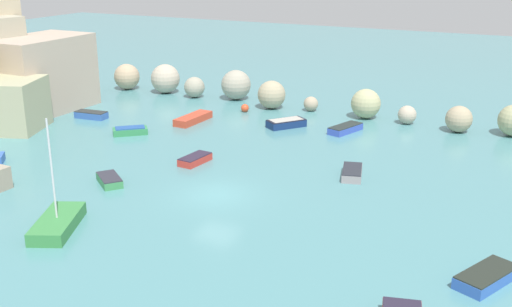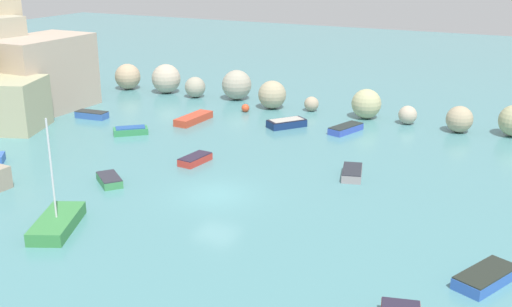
{
  "view_description": "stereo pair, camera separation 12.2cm",
  "coord_description": "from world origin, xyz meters",
  "px_view_note": "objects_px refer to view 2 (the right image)",
  "views": [
    {
      "loc": [
        16.8,
        -28.87,
        13.47
      ],
      "look_at": [
        0.0,
        5.1,
        1.0
      ],
      "focal_mm": 43.93,
      "sensor_mm": 36.0,
      "label": 1
    },
    {
      "loc": [
        16.91,
        -28.81,
        13.47
      ],
      "look_at": [
        0.0,
        5.1,
        1.0
      ],
      "focal_mm": 43.93,
      "sensor_mm": 36.0,
      "label": 2
    }
  ],
  "objects_px": {
    "moored_boat_5": "(92,115)",
    "moored_boat_8": "(195,159)",
    "moored_boat_1": "(287,123)",
    "moored_boat_9": "(194,119)",
    "moored_boat_3": "(352,173)",
    "moored_boat_10": "(346,129)",
    "moored_boat_11": "(486,277)",
    "channel_buoy": "(245,108)",
    "moored_boat_7": "(109,180)",
    "moored_boat_4": "(131,131)",
    "moored_boat_0": "(57,223)"
  },
  "relations": [
    {
      "from": "moored_boat_4",
      "to": "moored_boat_10",
      "type": "distance_m",
      "value": 16.44
    },
    {
      "from": "channel_buoy",
      "to": "moored_boat_11",
      "type": "relative_size",
      "value": 0.2
    },
    {
      "from": "moored_boat_0",
      "to": "moored_boat_5",
      "type": "bearing_deg",
      "value": 11.19
    },
    {
      "from": "moored_boat_0",
      "to": "moored_boat_7",
      "type": "relative_size",
      "value": 2.34
    },
    {
      "from": "moored_boat_4",
      "to": "moored_boat_11",
      "type": "bearing_deg",
      "value": 115.98
    },
    {
      "from": "moored_boat_1",
      "to": "moored_boat_9",
      "type": "bearing_deg",
      "value": 141.98
    },
    {
      "from": "moored_boat_10",
      "to": "moored_boat_1",
      "type": "bearing_deg",
      "value": 116.16
    },
    {
      "from": "channel_buoy",
      "to": "moored_boat_7",
      "type": "distance_m",
      "value": 19.04
    },
    {
      "from": "moored_boat_9",
      "to": "moored_boat_10",
      "type": "distance_m",
      "value": 12.34
    },
    {
      "from": "moored_boat_11",
      "to": "moored_boat_8",
      "type": "bearing_deg",
      "value": 91.82
    },
    {
      "from": "moored_boat_9",
      "to": "moored_boat_10",
      "type": "xyz_separation_m",
      "value": [
        12.04,
        2.7,
        -0.01
      ]
    },
    {
      "from": "moored_boat_9",
      "to": "moored_boat_11",
      "type": "relative_size",
      "value": 1.16
    },
    {
      "from": "moored_boat_11",
      "to": "moored_boat_10",
      "type": "bearing_deg",
      "value": 57.39
    },
    {
      "from": "moored_boat_3",
      "to": "moored_boat_10",
      "type": "bearing_deg",
      "value": 5.43
    },
    {
      "from": "moored_boat_9",
      "to": "moored_boat_7",
      "type": "bearing_deg",
      "value": 13.96
    },
    {
      "from": "moored_boat_10",
      "to": "moored_boat_3",
      "type": "bearing_deg",
      "value": -141.53
    },
    {
      "from": "moored_boat_1",
      "to": "moored_boat_11",
      "type": "height_order",
      "value": "moored_boat_1"
    },
    {
      "from": "moored_boat_10",
      "to": "moored_boat_7",
      "type": "bearing_deg",
      "value": 169.28
    },
    {
      "from": "moored_boat_0",
      "to": "moored_boat_7",
      "type": "xyz_separation_m",
      "value": [
        -1.77,
        6.24,
        -0.11
      ]
    },
    {
      "from": "moored_boat_8",
      "to": "moored_boat_4",
      "type": "bearing_deg",
      "value": -108.22
    },
    {
      "from": "moored_boat_1",
      "to": "moored_boat_7",
      "type": "height_order",
      "value": "moored_boat_1"
    },
    {
      "from": "moored_boat_1",
      "to": "moored_boat_9",
      "type": "distance_m",
      "value": 7.65
    },
    {
      "from": "channel_buoy",
      "to": "moored_boat_9",
      "type": "distance_m",
      "value": 5.3
    },
    {
      "from": "moored_boat_8",
      "to": "moored_boat_1",
      "type": "bearing_deg",
      "value": 175.92
    },
    {
      "from": "moored_boat_4",
      "to": "channel_buoy",
      "type": "bearing_deg",
      "value": -156.63
    },
    {
      "from": "moored_boat_0",
      "to": "moored_boat_1",
      "type": "relative_size",
      "value": 1.8
    },
    {
      "from": "moored_boat_3",
      "to": "moored_boat_9",
      "type": "distance_m",
      "value": 16.93
    },
    {
      "from": "moored_boat_5",
      "to": "moored_boat_9",
      "type": "relative_size",
      "value": 0.7
    },
    {
      "from": "channel_buoy",
      "to": "moored_boat_9",
      "type": "height_order",
      "value": "channel_buoy"
    },
    {
      "from": "moored_boat_4",
      "to": "moored_boat_9",
      "type": "distance_m",
      "value": 5.67
    },
    {
      "from": "moored_boat_10",
      "to": "moored_boat_11",
      "type": "relative_size",
      "value": 0.96
    },
    {
      "from": "channel_buoy",
      "to": "moored_boat_5",
      "type": "bearing_deg",
      "value": -144.3
    },
    {
      "from": "moored_boat_1",
      "to": "moored_boat_8",
      "type": "relative_size",
      "value": 1.28
    },
    {
      "from": "moored_boat_5",
      "to": "moored_boat_3",
      "type": "bearing_deg",
      "value": -14.62
    },
    {
      "from": "moored_boat_5",
      "to": "moored_boat_1",
      "type": "bearing_deg",
      "value": 11.44
    },
    {
      "from": "moored_boat_10",
      "to": "moored_boat_8",
      "type": "bearing_deg",
      "value": 167.7
    },
    {
      "from": "moored_boat_8",
      "to": "moored_boat_0",
      "type": "bearing_deg",
      "value": 1.92
    },
    {
      "from": "moored_boat_1",
      "to": "moored_boat_10",
      "type": "height_order",
      "value": "moored_boat_1"
    },
    {
      "from": "moored_boat_7",
      "to": "moored_boat_0",
      "type": "bearing_deg",
      "value": -36.55
    },
    {
      "from": "moored_boat_9",
      "to": "moored_boat_8",
      "type": "bearing_deg",
      "value": 34.75
    },
    {
      "from": "moored_boat_3",
      "to": "moored_boat_11",
      "type": "bearing_deg",
      "value": -152.75
    },
    {
      "from": "channel_buoy",
      "to": "moored_boat_1",
      "type": "bearing_deg",
      "value": -28.66
    },
    {
      "from": "channel_buoy",
      "to": "moored_boat_0",
      "type": "distance_m",
      "value": 25.39
    },
    {
      "from": "moored_boat_0",
      "to": "channel_buoy",
      "type": "bearing_deg",
      "value": -19.37
    },
    {
      "from": "moored_boat_1",
      "to": "moored_boat_11",
      "type": "relative_size",
      "value": 0.94
    },
    {
      "from": "moored_boat_0",
      "to": "moored_boat_11",
      "type": "xyz_separation_m",
      "value": [
        20.01,
        4.02,
        -0.08
      ]
    },
    {
      "from": "channel_buoy",
      "to": "moored_boat_1",
      "type": "distance_m",
      "value": 5.84
    },
    {
      "from": "moored_boat_7",
      "to": "moored_boat_9",
      "type": "distance_m",
      "value": 14.54
    },
    {
      "from": "moored_boat_5",
      "to": "moored_boat_8",
      "type": "distance_m",
      "value": 14.97
    },
    {
      "from": "moored_boat_4",
      "to": "moored_boat_10",
      "type": "bearing_deg",
      "value": 167.07
    }
  ]
}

